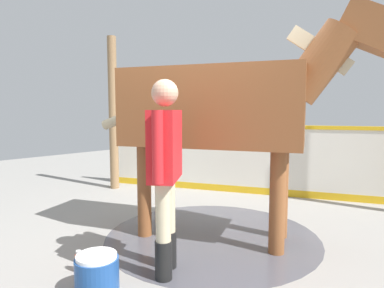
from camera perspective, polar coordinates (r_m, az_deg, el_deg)
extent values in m
cube|color=gray|center=(4.11, 0.76, -15.12)|extent=(16.00, 16.00, 0.02)
cylinder|color=#4C4C54|center=(4.04, 3.41, -15.30)|extent=(2.45, 2.45, 0.00)
cube|color=silver|center=(5.94, 9.11, -2.83)|extent=(4.85, 2.17, 1.14)
cube|color=gold|center=(5.88, 9.20, 2.98)|extent=(4.86, 2.19, 0.06)
cube|color=gold|center=(6.04, 9.03, -7.64)|extent=(4.85, 2.18, 0.12)
cylinder|color=olive|center=(6.33, -13.26, 5.03)|extent=(0.16, 0.16, 2.78)
cube|color=brown|center=(3.77, 3.54, 6.22)|extent=(2.14, 1.57, 0.85)
cylinder|color=brown|center=(3.98, 14.89, -7.85)|extent=(0.16, 0.16, 1.06)
cylinder|color=brown|center=(3.53, 14.31, -9.59)|extent=(0.16, 0.16, 1.06)
cylinder|color=brown|center=(4.35, -5.28, -6.53)|extent=(0.16, 0.16, 1.06)
cylinder|color=brown|center=(3.94, -8.12, -7.87)|extent=(0.16, 0.16, 1.06)
cylinder|color=brown|center=(3.66, 20.86, 12.72)|extent=(0.84, 0.65, 0.84)
cube|color=#C6B793|center=(3.68, 20.93, 14.69)|extent=(0.61, 0.31, 0.51)
cube|color=brown|center=(3.75, 28.02, 17.05)|extent=(0.71, 0.52, 0.56)
cylinder|color=#C6B793|center=(4.19, -10.92, 4.72)|extent=(0.69, 0.39, 0.35)
cylinder|color=black|center=(3.06, -4.86, -19.08)|extent=(0.15, 0.15, 0.34)
cylinder|color=#C6B793|center=(2.90, -4.93, -11.43)|extent=(0.13, 0.13, 0.51)
cylinder|color=black|center=(3.26, -4.03, -17.45)|extent=(0.15, 0.15, 0.34)
cylinder|color=#C6B793|center=(3.11, -4.09, -10.23)|extent=(0.13, 0.13, 0.51)
cube|color=red|center=(2.90, -4.58, -0.19)|extent=(0.47, 0.53, 0.60)
cylinder|color=red|center=(2.61, -5.87, -0.54)|extent=(0.09, 0.09, 0.57)
cylinder|color=red|center=(3.19, -3.53, 0.64)|extent=(0.09, 0.09, 0.57)
sphere|color=tan|center=(2.89, -4.65, 8.67)|extent=(0.23, 0.23, 0.23)
cylinder|color=#1E478C|center=(2.96, -15.85, -20.76)|extent=(0.35, 0.35, 0.29)
cylinder|color=white|center=(2.89, -15.95, -17.91)|extent=(0.32, 0.32, 0.03)
cylinder|color=#CC5933|center=(3.37, -18.69, -18.63)|extent=(0.07, 0.07, 0.16)
cylinder|color=white|center=(3.33, -18.74, -17.08)|extent=(0.05, 0.05, 0.04)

